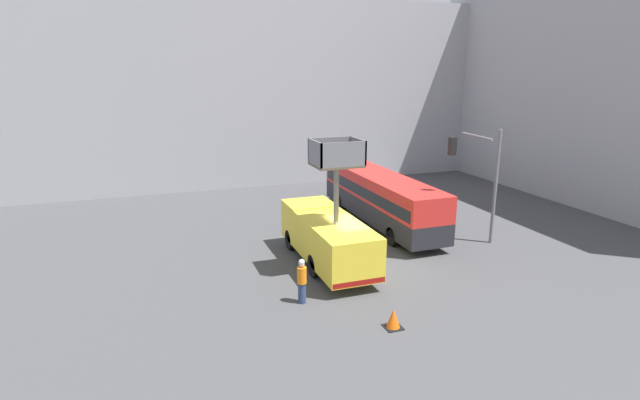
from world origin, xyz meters
TOP-DOWN VIEW (x-y plane):
  - ground_plane at (0.00, 0.00)m, footprint 120.00×120.00m
  - building_backdrop_far at (0.00, 23.06)m, footprint 44.00×10.00m
  - building_backdrop_side at (23.16, 6.93)m, footprint 10.00×28.00m
  - utility_truck at (-1.11, 0.94)m, footprint 2.40×7.50m
  - city_bus at (4.16, 5.90)m, footprint 2.47×11.80m
  - traffic_light_pole at (7.35, 0.93)m, footprint 2.94×2.68m
  - road_worker_near_truck at (-3.48, -2.50)m, footprint 0.38×0.38m
  - road_worker_directing at (3.67, 2.43)m, footprint 0.38×0.38m
  - traffic_cone_near_truck at (-0.97, -5.52)m, footprint 0.65×0.65m

SIDE VIEW (x-z plane):
  - ground_plane at x=0.00m, z-range 0.00..0.00m
  - traffic_cone_near_truck at x=-0.97m, z-range -0.02..0.72m
  - road_worker_directing at x=3.67m, z-range -0.01..1.73m
  - road_worker_near_truck at x=-3.48m, z-range 0.00..1.87m
  - utility_truck at x=-1.11m, z-range -1.58..4.60m
  - city_bus at x=4.16m, z-range 0.27..3.29m
  - traffic_light_pole at x=7.35m, z-range 1.03..7.13m
  - building_backdrop_far at x=0.00m, z-range 0.00..14.40m
  - building_backdrop_side at x=23.16m, z-range 0.00..16.58m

